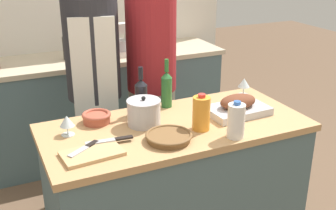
% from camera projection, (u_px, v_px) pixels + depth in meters
% --- Properties ---
extents(kitchen_island, '(1.50, 0.70, 0.89)m').
position_uv_depth(kitchen_island, '(175.00, 191.00, 2.54)').
color(kitchen_island, '#4C666B').
rests_on(kitchen_island, ground_plane).
extents(back_counter, '(2.17, 0.60, 0.92)m').
position_uv_depth(back_counter, '(103.00, 104.00, 3.81)').
color(back_counter, '#4C666B').
rests_on(back_counter, ground_plane).
extents(back_wall, '(2.67, 0.10, 2.55)m').
position_uv_depth(back_wall, '(87.00, 8.00, 3.80)').
color(back_wall, silver).
rests_on(back_wall, ground_plane).
extents(roasting_pan, '(0.37, 0.25, 0.12)m').
position_uv_depth(roasting_pan, '(238.00, 107.00, 2.51)').
color(roasting_pan, '#BCBCC1').
rests_on(roasting_pan, kitchen_island).
extents(wicker_basket, '(0.25, 0.25, 0.04)m').
position_uv_depth(wicker_basket, '(169.00, 137.00, 2.18)').
color(wicker_basket, brown).
rests_on(wicker_basket, kitchen_island).
extents(cutting_board, '(0.30, 0.20, 0.02)m').
position_uv_depth(cutting_board, '(92.00, 153.00, 2.04)').
color(cutting_board, tan).
rests_on(cutting_board, kitchen_island).
extents(stock_pot, '(0.19, 0.19, 0.17)m').
position_uv_depth(stock_pot, '(144.00, 112.00, 2.35)').
color(stock_pot, '#B7B7BC').
rests_on(stock_pot, kitchen_island).
extents(mixing_bowl, '(0.17, 0.17, 0.06)m').
position_uv_depth(mixing_bowl, '(97.00, 117.00, 2.39)').
color(mixing_bowl, '#A84C38').
rests_on(mixing_bowl, kitchen_island).
extents(juice_jug, '(0.10, 0.10, 0.21)m').
position_uv_depth(juice_jug, '(201.00, 113.00, 2.29)').
color(juice_jug, orange).
rests_on(juice_jug, kitchen_island).
extents(milk_jug, '(0.09, 0.09, 0.20)m').
position_uv_depth(milk_jug, '(236.00, 121.00, 2.20)').
color(milk_jug, white).
rests_on(milk_jug, kitchen_island).
extents(wine_bottle_green, '(0.07, 0.07, 0.29)m').
position_uv_depth(wine_bottle_green, '(141.00, 95.00, 2.49)').
color(wine_bottle_green, black).
rests_on(wine_bottle_green, kitchen_island).
extents(wine_bottle_dark, '(0.07, 0.07, 0.31)m').
position_uv_depth(wine_bottle_dark, '(167.00, 88.00, 2.59)').
color(wine_bottle_dark, '#28662D').
rests_on(wine_bottle_dark, kitchen_island).
extents(wine_glass_left, '(0.08, 0.08, 0.12)m').
position_uv_depth(wine_glass_left, '(244.00, 83.00, 2.79)').
color(wine_glass_left, silver).
rests_on(wine_glass_left, kitchen_island).
extents(wine_glass_right, '(0.08, 0.08, 0.11)m').
position_uv_depth(wine_glass_right, '(67.00, 122.00, 2.22)').
color(wine_glass_right, silver).
rests_on(wine_glass_right, kitchen_island).
extents(knife_chef, '(0.25, 0.05, 0.01)m').
position_uv_depth(knife_chef, '(111.00, 140.00, 2.15)').
color(knife_chef, '#B7B7BC').
rests_on(knife_chef, cutting_board).
extents(knife_paring, '(0.18, 0.13, 0.01)m').
position_uv_depth(knife_paring, '(85.00, 148.00, 2.07)').
color(knife_paring, '#B7B7BC').
rests_on(knife_paring, cutting_board).
extents(stand_mixer, '(0.18, 0.14, 0.28)m').
position_uv_depth(stand_mixer, '(122.00, 43.00, 3.57)').
color(stand_mixer, silver).
rests_on(stand_mixer, back_counter).
extents(condiment_bottle_tall, '(0.06, 0.06, 0.21)m').
position_uv_depth(condiment_bottle_tall, '(66.00, 48.00, 3.47)').
color(condiment_bottle_tall, '#332D28').
rests_on(condiment_bottle_tall, back_counter).
extents(person_cook_aproned, '(0.37, 0.40, 1.72)m').
position_uv_depth(person_cook_aproned, '(94.00, 80.00, 2.91)').
color(person_cook_aproned, beige).
rests_on(person_cook_aproned, ground_plane).
extents(person_cook_guest, '(0.36, 0.36, 1.73)m').
position_uv_depth(person_cook_guest, '(152.00, 72.00, 3.06)').
color(person_cook_guest, beige).
rests_on(person_cook_guest, ground_plane).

